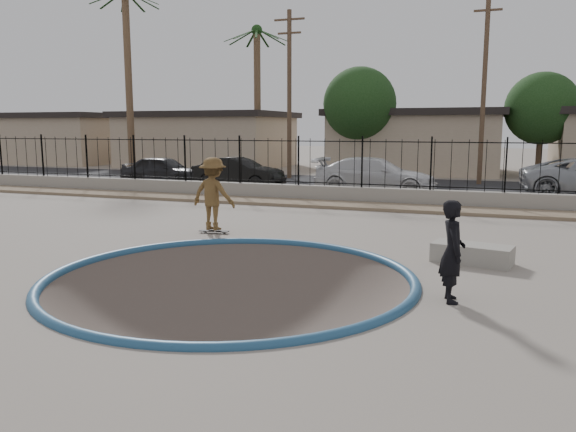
{
  "coord_description": "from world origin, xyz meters",
  "views": [
    {
      "loc": [
        4.51,
        -10.29,
        2.82
      ],
      "look_at": [
        0.07,
        2.0,
        0.75
      ],
      "focal_mm": 35.0,
      "sensor_mm": 36.0,
      "label": 1
    }
  ],
  "objects_px": {
    "skater": "(213,197)",
    "car_c": "(375,175)",
    "car_a": "(164,170)",
    "car_b": "(238,173)",
    "videographer": "(453,251)",
    "concrete_ledge": "(472,254)",
    "skateboard": "(214,231)"
  },
  "relations": [
    {
      "from": "skater",
      "to": "car_c",
      "type": "distance_m",
      "value": 10.66
    },
    {
      "from": "car_a",
      "to": "car_b",
      "type": "bearing_deg",
      "value": -91.78
    },
    {
      "from": "car_b",
      "to": "videographer",
      "type": "bearing_deg",
      "value": -141.46
    },
    {
      "from": "videographer",
      "to": "skateboard",
      "type": "bearing_deg",
      "value": 44.52
    },
    {
      "from": "skater",
      "to": "videographer",
      "type": "xyz_separation_m",
      "value": [
        6.42,
        -4.04,
        -0.13
      ]
    },
    {
      "from": "skateboard",
      "to": "videographer",
      "type": "xyz_separation_m",
      "value": [
        6.42,
        -4.04,
        0.78
      ]
    },
    {
      "from": "car_c",
      "to": "car_a",
      "type": "bearing_deg",
      "value": 91.41
    },
    {
      "from": "skater",
      "to": "skateboard",
      "type": "relative_size",
      "value": 2.34
    },
    {
      "from": "skater",
      "to": "car_a",
      "type": "xyz_separation_m",
      "value": [
        -8.1,
        10.4,
        -0.23
      ]
    },
    {
      "from": "videographer",
      "to": "concrete_ledge",
      "type": "xyz_separation_m",
      "value": [
        0.24,
        2.87,
        -0.64
      ]
    },
    {
      "from": "concrete_ledge",
      "to": "car_c",
      "type": "xyz_separation_m",
      "value": [
        -4.34,
        11.56,
        0.59
      ]
    },
    {
      "from": "concrete_ledge",
      "to": "car_a",
      "type": "bearing_deg",
      "value": 141.91
    },
    {
      "from": "concrete_ledge",
      "to": "car_b",
      "type": "distance_m",
      "value": 15.79
    },
    {
      "from": "skateboard",
      "to": "skater",
      "type": "bearing_deg",
      "value": 0.0
    },
    {
      "from": "skater",
      "to": "car_a",
      "type": "distance_m",
      "value": 13.18
    },
    {
      "from": "skater",
      "to": "concrete_ledge",
      "type": "distance_m",
      "value": 6.8
    },
    {
      "from": "car_a",
      "to": "car_b",
      "type": "relative_size",
      "value": 0.97
    },
    {
      "from": "skateboard",
      "to": "car_c",
      "type": "distance_m",
      "value": 10.68
    },
    {
      "from": "car_b",
      "to": "car_c",
      "type": "height_order",
      "value": "car_c"
    },
    {
      "from": "skater",
      "to": "videographer",
      "type": "height_order",
      "value": "skater"
    },
    {
      "from": "car_a",
      "to": "car_c",
      "type": "bearing_deg",
      "value": -91.78
    },
    {
      "from": "skateboard",
      "to": "concrete_ledge",
      "type": "relative_size",
      "value": 0.52
    },
    {
      "from": "concrete_ledge",
      "to": "skateboard",
      "type": "bearing_deg",
      "value": 170.08
    },
    {
      "from": "skater",
      "to": "car_c",
      "type": "xyz_separation_m",
      "value": [
        2.32,
        10.4,
        -0.18
      ]
    },
    {
      "from": "skateboard",
      "to": "car_a",
      "type": "distance_m",
      "value": 13.2
    },
    {
      "from": "skateboard",
      "to": "car_a",
      "type": "xyz_separation_m",
      "value": [
        -8.1,
        10.4,
        0.68
      ]
    },
    {
      "from": "concrete_ledge",
      "to": "car_c",
      "type": "distance_m",
      "value": 12.37
    },
    {
      "from": "skateboard",
      "to": "car_c",
      "type": "height_order",
      "value": "car_c"
    },
    {
      "from": "skater",
      "to": "skateboard",
      "type": "xyz_separation_m",
      "value": [
        0.0,
        0.0,
        -0.91
      ]
    },
    {
      "from": "skateboard",
      "to": "videographer",
      "type": "bearing_deg",
      "value": -37.52
    },
    {
      "from": "concrete_ledge",
      "to": "car_b",
      "type": "height_order",
      "value": "car_b"
    },
    {
      "from": "skater",
      "to": "car_b",
      "type": "xyz_separation_m",
      "value": [
        -4.08,
        10.4,
        -0.23
      ]
    }
  ]
}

